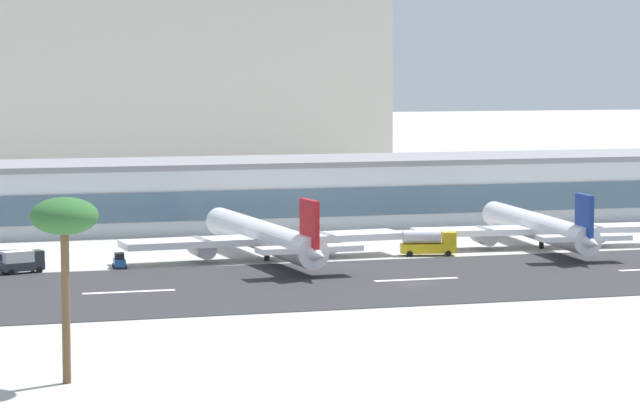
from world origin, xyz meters
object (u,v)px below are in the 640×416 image
(airliner_navy_tail_gate_2, at_px, (541,228))
(service_baggage_tug_0, at_px, (119,261))
(airliner_red_tail_gate_1, at_px, (266,238))
(service_fuel_truck_1, at_px, (428,242))
(distant_hotel_block, at_px, (94,92))
(service_box_truck_2, at_px, (22,261))
(palm_tree_1, at_px, (64,221))
(terminal_building, at_px, (190,194))

(airliner_navy_tail_gate_2, xyz_separation_m, service_baggage_tug_0, (-68.33, -4.13, -2.21))
(airliner_red_tail_gate_1, xyz_separation_m, service_fuel_truck_1, (25.43, -1.27, -1.42))
(service_baggage_tug_0, bearing_deg, distant_hotel_block, -2.46)
(service_box_truck_2, xyz_separation_m, palm_tree_1, (-2.50, -74.70, 13.23))
(service_baggage_tug_0, height_order, service_fuel_truck_1, service_fuel_truck_1)
(service_box_truck_2, bearing_deg, distant_hotel_block, 59.91)
(distant_hotel_block, bearing_deg, airliner_navy_tail_gate_2, -69.27)
(airliner_navy_tail_gate_2, height_order, palm_tree_1, palm_tree_1)
(airliner_navy_tail_gate_2, bearing_deg, terminal_building, 50.15)
(terminal_building, xyz_separation_m, service_baggage_tug_0, (-20.59, -50.45, -5.03))
(service_box_truck_2, bearing_deg, airliner_navy_tail_gate_2, -14.23)
(terminal_building, distance_m, service_box_truck_2, 62.79)
(distant_hotel_block, bearing_deg, terminal_building, -87.14)
(service_fuel_truck_1, relative_size, service_box_truck_2, 1.37)
(distant_hotel_block, bearing_deg, service_baggage_tug_0, -96.41)
(service_fuel_truck_1, bearing_deg, distant_hotel_block, 115.77)
(airliner_red_tail_gate_1, bearing_deg, service_box_truck_2, 91.91)
(airliner_red_tail_gate_1, bearing_deg, terminal_building, -1.87)
(distant_hotel_block, distance_m, service_box_truck_2, 148.73)
(distant_hotel_block, xyz_separation_m, airliner_red_tail_gate_1, (6.43, -140.33, -19.47))
(terminal_building, height_order, service_baggage_tug_0, terminal_building)
(distant_hotel_block, distance_m, service_fuel_truck_1, 146.64)
(distant_hotel_block, relative_size, airliner_navy_tail_gate_2, 2.90)
(airliner_navy_tail_gate_2, bearing_deg, palm_tree_1, 137.81)
(distant_hotel_block, bearing_deg, palm_tree_1, -98.45)
(terminal_building, relative_size, distant_hotel_block, 1.48)
(service_baggage_tug_0, xyz_separation_m, palm_tree_1, (-16.52, -76.46, 13.97))
(terminal_building, height_order, airliner_red_tail_gate_1, terminal_building)
(airliner_navy_tail_gate_2, relative_size, service_baggage_tug_0, 14.83)
(service_fuel_truck_1, relative_size, palm_tree_1, 0.51)
(airliner_navy_tail_gate_2, distance_m, palm_tree_1, 117.62)
(service_fuel_truck_1, distance_m, service_box_truck_2, 61.94)
(distant_hotel_block, xyz_separation_m, service_baggage_tug_0, (-16.01, -142.37, -21.87))
(service_baggage_tug_0, bearing_deg, airliner_navy_tail_gate_2, -82.59)
(service_baggage_tug_0, bearing_deg, terminal_building, -18.26)
(airliner_red_tail_gate_1, xyz_separation_m, service_baggage_tug_0, (-22.43, -2.04, -2.40))
(airliner_navy_tail_gate_2, height_order, service_box_truck_2, airliner_navy_tail_gate_2)
(terminal_building, distance_m, palm_tree_1, 132.52)
(service_fuel_truck_1, height_order, palm_tree_1, palm_tree_1)
(airliner_navy_tail_gate_2, xyz_separation_m, palm_tree_1, (-84.85, -80.59, 11.76))
(palm_tree_1, bearing_deg, airliner_navy_tail_gate_2, 43.52)
(palm_tree_1, bearing_deg, service_baggage_tug_0, 77.81)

